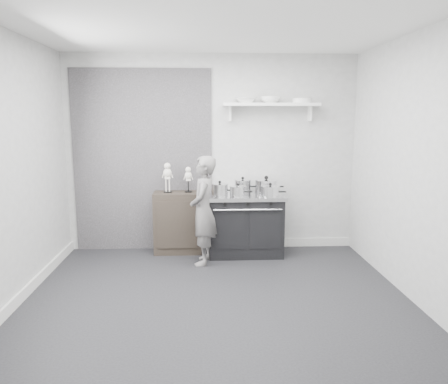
{
  "coord_description": "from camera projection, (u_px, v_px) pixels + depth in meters",
  "views": [
    {
      "loc": [
        -0.13,
        -4.27,
        1.87
      ],
      "look_at": [
        0.13,
        0.95,
        0.95
      ],
      "focal_mm": 35.0,
      "sensor_mm": 36.0,
      "label": 1
    }
  ],
  "objects": [
    {
      "name": "stove",
      "position": [
        245.0,
        224.0,
        5.93
      ],
      "size": [
        1.04,
        0.65,
        0.83
      ],
      "color": "black",
      "rests_on": "ground"
    },
    {
      "name": "pot_front_right",
      "position": [
        270.0,
        191.0,
        5.67
      ],
      "size": [
        0.33,
        0.24,
        0.18
      ],
      "color": "silver",
      "rests_on": "stove"
    },
    {
      "name": "skeleton_full",
      "position": [
        167.0,
        175.0,
        5.9
      ],
      "size": [
        0.13,
        0.08,
        0.47
      ],
      "primitive_type": null,
      "color": "silver",
      "rests_on": "side_cabinet"
    },
    {
      "name": "pot_back_right",
      "position": [
        266.0,
        186.0,
        5.96
      ],
      "size": [
        0.4,
        0.31,
        0.24
      ],
      "color": "silver",
      "rests_on": "stove"
    },
    {
      "name": "wall_shelf",
      "position": [
        271.0,
        105.0,
        5.87
      ],
      "size": [
        1.3,
        0.26,
        0.24
      ],
      "color": "white",
      "rests_on": "room_shell"
    },
    {
      "name": "pot_back_left",
      "position": [
        243.0,
        186.0,
        5.98
      ],
      "size": [
        0.32,
        0.23,
        0.22
      ],
      "color": "silver",
      "rests_on": "stove"
    },
    {
      "name": "pot_front_center",
      "position": [
        238.0,
        191.0,
        5.69
      ],
      "size": [
        0.3,
        0.21,
        0.17
      ],
      "color": "silver",
      "rests_on": "stove"
    },
    {
      "name": "skeleton_torso",
      "position": [
        188.0,
        178.0,
        5.92
      ],
      "size": [
        0.11,
        0.07,
        0.4
      ],
      "primitive_type": null,
      "color": "silver",
      "rests_on": "side_cabinet"
    },
    {
      "name": "bowl_large",
      "position": [
        246.0,
        100.0,
        5.84
      ],
      "size": [
        0.28,
        0.28,
        0.07
      ],
      "primitive_type": "imported",
      "color": "white",
      "rests_on": "wall_shelf"
    },
    {
      "name": "side_cabinet",
      "position": [
        178.0,
        222.0,
        6.02
      ],
      "size": [
        0.65,
        0.38,
        0.84
      ],
      "primitive_type": "cube",
      "color": "black",
      "rests_on": "ground"
    },
    {
      "name": "ground",
      "position": [
        216.0,
        298.0,
        4.53
      ],
      "size": [
        4.0,
        4.0,
        0.0
      ],
      "primitive_type": "plane",
      "color": "black",
      "rests_on": "ground"
    },
    {
      "name": "bowl_small",
      "position": [
        270.0,
        100.0,
        5.85
      ],
      "size": [
        0.26,
        0.26,
        0.08
      ],
      "primitive_type": "imported",
      "color": "white",
      "rests_on": "wall_shelf"
    },
    {
      "name": "plate_stack",
      "position": [
        302.0,
        101.0,
        5.87
      ],
      "size": [
        0.26,
        0.26,
        0.06
      ],
      "primitive_type": "cylinder",
      "color": "white",
      "rests_on": "wall_shelf"
    },
    {
      "name": "pot_front_left",
      "position": [
        220.0,
        190.0,
        5.73
      ],
      "size": [
        0.31,
        0.22,
        0.2
      ],
      "color": "silver",
      "rests_on": "stove"
    },
    {
      "name": "room_shell",
      "position": [
        206.0,
        139.0,
        4.39
      ],
      "size": [
        4.02,
        3.62,
        2.71
      ],
      "color": "#A0A09E",
      "rests_on": "ground"
    },
    {
      "name": "child",
      "position": [
        203.0,
        211.0,
        5.5
      ],
      "size": [
        0.4,
        0.55,
        1.38
      ],
      "primitive_type": "imported",
      "rotation": [
        0.0,
        0.0,
        -1.73
      ],
      "color": "slate",
      "rests_on": "ground"
    }
  ]
}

